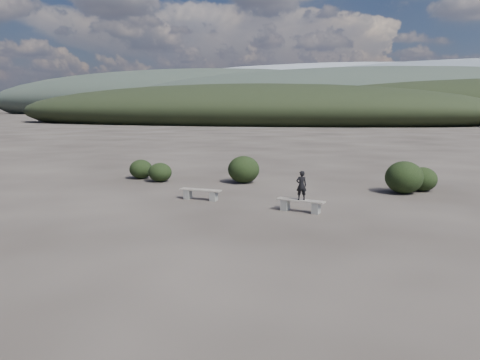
% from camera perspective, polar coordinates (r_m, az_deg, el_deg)
% --- Properties ---
extents(ground, '(1200.00, 1200.00, 0.00)m').
position_cam_1_polar(ground, '(12.79, -4.29, -7.20)').
color(ground, '#2B2622').
rests_on(ground, ground).
extents(bench_left, '(1.67, 0.47, 0.41)m').
position_cam_1_polar(bench_left, '(18.08, -4.82, -1.64)').
color(bench_left, slate).
rests_on(bench_left, ground).
extents(bench_right, '(1.72, 0.70, 0.42)m').
position_cam_1_polar(bench_right, '(16.09, 7.37, -2.98)').
color(bench_right, slate).
rests_on(bench_right, ground).
extents(seated_person, '(0.43, 0.36, 1.00)m').
position_cam_1_polar(seated_person, '(15.96, 7.49, -0.65)').
color(seated_person, black).
rests_on(seated_person, bench_right).
extents(shrub_a, '(1.11, 1.11, 0.91)m').
position_cam_1_polar(shrub_a, '(22.73, -9.72, 0.93)').
color(shrub_a, black).
rests_on(shrub_a, ground).
extents(shrub_b, '(1.49, 1.49, 1.28)m').
position_cam_1_polar(shrub_b, '(22.03, 0.45, 1.30)').
color(shrub_b, black).
rests_on(shrub_b, ground).
extents(shrub_d, '(1.54, 1.54, 1.35)m').
position_cam_1_polar(shrub_d, '(20.46, 19.37, 0.31)').
color(shrub_d, black).
rests_on(shrub_d, ground).
extents(shrub_e, '(1.23, 1.23, 1.02)m').
position_cam_1_polar(shrub_e, '(21.36, 21.34, 0.10)').
color(shrub_e, black).
rests_on(shrub_e, ground).
extents(shrub_f, '(1.13, 1.13, 0.96)m').
position_cam_1_polar(shrub_f, '(23.89, -11.98, 1.30)').
color(shrub_f, black).
rests_on(shrub_f, ground).
extents(mountain_ridges, '(500.00, 400.00, 56.00)m').
position_cam_1_polar(mountain_ridges, '(350.87, 14.06, 9.77)').
color(mountain_ridges, black).
rests_on(mountain_ridges, ground).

